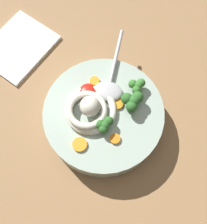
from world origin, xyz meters
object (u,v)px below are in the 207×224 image
at_px(soup_bowl, 104,117).
at_px(soup_spoon, 109,85).
at_px(noodle_pile, 89,109).
at_px(folded_napkin, 18,47).

height_order(soup_bowl, soup_spoon, soup_spoon).
distance_m(noodle_pile, folded_napkin, 0.27).
relative_size(soup_bowl, soup_spoon, 1.42).
bearing_deg(soup_bowl, soup_spoon, -170.35).
bearing_deg(soup_spoon, folded_napkin, 70.64).
bearing_deg(folded_napkin, soup_bowl, 69.34).
xyz_separation_m(noodle_pile, folded_napkin, (-0.11, -0.24, -0.07)).
relative_size(soup_bowl, folded_napkin, 1.49).
bearing_deg(noodle_pile, soup_bowl, 109.46).
distance_m(soup_bowl, folded_napkin, 0.29).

